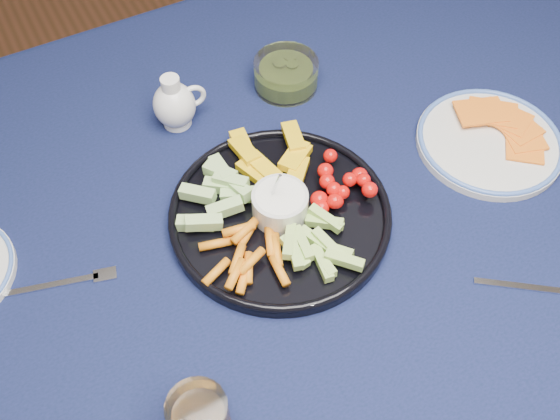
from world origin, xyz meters
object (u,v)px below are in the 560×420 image
crudite_platter (278,212)px  cheese_plate (490,140)px  dining_table (280,241)px  creamer_pitcher (175,104)px  juice_tumbler (200,420)px  pickle_bowl (286,75)px

crudite_platter → cheese_plate: (0.36, -0.03, -0.01)m
dining_table → creamer_pitcher: creamer_pitcher is taller
crudite_platter → creamer_pitcher: crudite_platter is taller
crudite_platter → juice_tumbler: 0.31m
crudite_platter → cheese_plate: size_ratio=1.40×
crudite_platter → pickle_bowl: size_ratio=2.94×
dining_table → creamer_pitcher: size_ratio=17.63×
juice_tumbler → cheese_plate: bearing=18.4°
dining_table → crudite_platter: bearing=-124.2°
creamer_pitcher → cheese_plate: 0.50m
dining_table → cheese_plate: bearing=-7.6°
pickle_bowl → cheese_plate: pickle_bowl is taller
dining_table → juice_tumbler: juice_tumbler is taller
pickle_bowl → juice_tumbler: 0.59m
cheese_plate → juice_tumbler: juice_tumbler is taller
creamer_pitcher → crudite_platter: bearing=-78.2°
pickle_bowl → cheese_plate: (0.22, -0.27, -0.01)m
crudite_platter → juice_tumbler: crudite_platter is taller
creamer_pitcher → juice_tumbler: creamer_pitcher is taller
pickle_bowl → juice_tumbler: (-0.37, -0.47, 0.01)m
crudite_platter → juice_tumbler: (-0.22, -0.22, 0.02)m
dining_table → cheese_plate: (0.35, -0.05, 0.10)m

